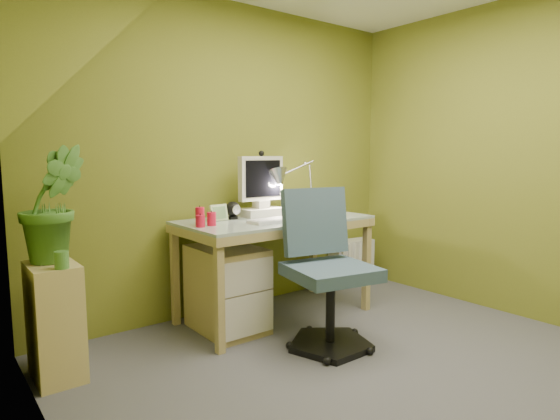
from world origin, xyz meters
TOP-DOWN VIEW (x-y plane):
  - floor at (0.00, 0.00)m, footprint 3.20×3.20m
  - wall_back at (0.00, 1.60)m, footprint 3.20×0.01m
  - wall_left at (-1.60, 0.00)m, footprint 0.01×3.20m
  - wall_right at (1.60, 0.00)m, footprint 0.01×3.20m
  - desk at (0.10, 1.19)m, footprint 1.42×0.72m
  - monitor at (0.10, 1.37)m, footprint 0.40×0.23m
  - speaker_left at (-0.17, 1.35)m, footprint 0.12×0.12m
  - speaker_right at (0.37, 1.35)m, footprint 0.10×0.10m
  - keyboard at (0.02, 1.05)m, footprint 0.46×0.17m
  - mousepad at (0.48, 1.05)m, footprint 0.25×0.20m
  - mouse at (0.48, 1.05)m, footprint 0.13×0.09m
  - amber_tumbler at (0.28, 1.11)m, footprint 0.07×0.07m
  - candle_cluster at (-0.50, 1.20)m, footprint 0.18×0.17m
  - photo_frame_red at (0.52, 1.31)m, footprint 0.13×0.06m
  - photo_frame_blue at (0.66, 1.35)m, footprint 0.12×0.07m
  - photo_frame_green at (-0.30, 1.33)m, footprint 0.14×0.03m
  - desk_lamp at (0.55, 1.37)m, footprint 0.57×0.26m
  - side_ledge at (-1.45, 1.16)m, footprint 0.24×0.37m
  - potted_plant at (-1.41, 1.21)m, footprint 0.36×0.29m
  - green_cup at (-1.43, 1.01)m, footprint 0.08×0.08m
  - task_chair at (0.04, 0.52)m, footprint 0.68×0.68m
  - radiator at (1.21, 1.46)m, footprint 0.44×0.22m

SIDE VIEW (x-z plane):
  - floor at x=0.00m, z-range -0.01..0.00m
  - radiator at x=1.21m, z-range 0.00..0.43m
  - side_ledge at x=-1.45m, z-range 0.00..0.65m
  - desk at x=0.10m, z-range 0.00..0.76m
  - task_chair at x=0.04m, z-range 0.00..1.04m
  - green_cup at x=-1.43m, z-range 0.65..0.74m
  - mousepad at x=0.48m, z-range 0.76..0.77m
  - keyboard at x=0.02m, z-range 0.76..0.78m
  - mouse at x=0.48m, z-range 0.76..0.80m
  - amber_tumbler at x=0.28m, z-range 0.76..0.85m
  - photo_frame_red at x=0.52m, z-range 0.76..0.87m
  - photo_frame_blue at x=0.66m, z-range 0.76..0.87m
  - speaker_right at x=0.37m, z-range 0.76..0.87m
  - photo_frame_green at x=-0.30m, z-range 0.76..0.88m
  - candle_cluster at x=-0.50m, z-range 0.76..0.88m
  - speaker_left at x=-0.17m, z-range 0.76..0.89m
  - potted_plant at x=-1.41m, z-range 0.65..1.29m
  - monitor at x=0.10m, z-range 0.76..1.31m
  - desk_lamp at x=0.55m, z-range 0.76..1.37m
  - wall_back at x=0.00m, z-range 0.00..2.40m
  - wall_left at x=-1.60m, z-range 0.00..2.40m
  - wall_right at x=1.60m, z-range 0.00..2.40m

